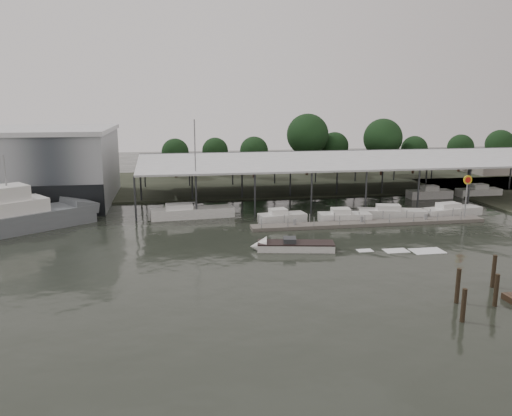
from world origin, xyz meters
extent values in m
plane|color=black|center=(0.00, 0.00, 0.00)|extent=(200.00, 200.00, 0.00)
cube|color=#373B2C|center=(0.00, 42.00, 0.10)|extent=(140.00, 30.00, 0.30)
cube|color=#93999D|center=(-28.00, 30.00, 5.00)|extent=(24.00, 20.00, 10.00)
cube|color=black|center=(-28.00, 19.95, 2.00)|extent=(24.00, 0.30, 4.00)
cube|color=silver|center=(-28.00, 30.00, 10.20)|extent=(24.50, 20.50, 0.60)
cube|color=#323437|center=(17.00, 28.00, 6.76)|extent=(58.00, 0.40, 0.30)
cylinder|color=#323437|center=(-12.00, 16.50, 2.75)|extent=(0.24, 0.24, 5.50)
cylinder|color=#323437|center=(-12.00, 39.50, 2.75)|extent=(0.24, 0.24, 5.50)
cylinder|color=#323437|center=(46.00, 39.50, 2.75)|extent=(0.24, 0.24, 5.50)
cube|color=#635E57|center=(15.00, 10.00, 0.20)|extent=(28.00, 2.00, 0.40)
cylinder|color=gray|center=(2.00, 9.10, 0.80)|extent=(0.10, 0.10, 1.20)
cylinder|color=gray|center=(28.00, 10.90, 0.80)|extent=(0.10, 0.10, 1.20)
cube|color=gray|center=(14.00, 10.00, 0.70)|extent=(0.30, 0.30, 0.70)
cylinder|color=gray|center=(27.00, 10.00, 2.50)|extent=(0.16, 0.16, 5.00)
cylinder|color=yellow|center=(27.00, 10.00, 5.00)|extent=(1.10, 0.12, 1.10)
cylinder|color=red|center=(27.00, 9.93, 5.00)|extent=(0.70, 0.05, 0.70)
cube|color=gray|center=(55.00, 45.00, 2.00)|extent=(10.00, 8.00, 4.00)
cube|color=slate|center=(-24.49, 14.06, 0.90)|extent=(15.81, 13.31, 2.40)
cube|color=slate|center=(-18.77, 18.22, 1.90)|extent=(5.18, 5.51, 1.78)
cube|color=silver|center=(-25.28, 13.50, 2.69)|extent=(8.44, 7.64, 1.80)
cube|color=silver|center=(-25.28, 13.50, 4.39)|extent=(5.11, 5.01, 1.61)
cylinder|color=gray|center=(-25.28, 13.50, 6.79)|extent=(0.18, 0.18, 3.50)
cube|color=white|center=(-5.22, 17.28, 0.50)|extent=(10.35, 3.41, 1.40)
cube|color=silver|center=(-6.84, 17.15, 1.40)|extent=(3.39, 2.05, 0.80)
cylinder|color=gray|center=(-4.71, 17.32, 6.45)|extent=(0.16, 0.16, 11.12)
cylinder|color=gray|center=(-6.53, 17.18, 1.90)|extent=(3.50, 0.40, 0.12)
cube|color=white|center=(4.04, 1.67, 0.35)|extent=(7.62, 3.36, 0.90)
cone|color=white|center=(0.50, 2.36, 0.35)|extent=(1.95, 2.27, 2.00)
cube|color=black|center=(4.04, 1.67, 0.75)|extent=(7.63, 3.42, 0.12)
cube|color=#323437|center=(3.46, 1.79, 1.00)|extent=(1.44, 1.60, 0.50)
cube|color=silver|center=(10.61, 0.40, 0.02)|extent=(2.30, 1.50, 0.04)
cube|color=silver|center=(13.55, -0.16, 0.02)|extent=(3.10, 2.00, 0.04)
cube|color=silver|center=(16.50, -0.73, 0.02)|extent=(3.90, 2.50, 0.04)
cube|color=white|center=(5.22, 13.04, 0.50)|extent=(5.82, 2.94, 1.10)
cube|color=silver|center=(4.72, 13.04, 1.30)|extent=(2.15, 1.86, 0.70)
cube|color=white|center=(12.63, 12.06, 0.50)|extent=(6.30, 2.75, 1.10)
cube|color=silver|center=(12.13, 12.06, 1.30)|extent=(2.28, 1.80, 0.70)
cube|color=white|center=(19.08, 13.02, 0.50)|extent=(8.41, 4.05, 1.10)
cube|color=silver|center=(18.58, 13.02, 1.30)|extent=(3.14, 2.23, 0.70)
cube|color=white|center=(26.99, 12.85, 0.50)|extent=(8.09, 3.51, 1.10)
cube|color=silver|center=(26.49, 12.85, 1.30)|extent=(2.97, 2.05, 0.70)
cylinder|color=#2D2316|center=(14.68, -13.70, 0.89)|extent=(0.32, 0.32, 2.97)
cylinder|color=#2D2316|center=(10.97, -15.66, 0.85)|extent=(0.32, 0.32, 2.89)
cylinder|color=#2D2316|center=(12.32, -12.73, 0.99)|extent=(0.32, 0.32, 3.18)
cylinder|color=#2D2316|center=(16.77, -10.36, 1.00)|extent=(0.32, 0.32, 3.20)
cylinder|color=black|center=(-6.89, 49.17, 1.77)|extent=(0.50, 0.50, 3.53)
sphere|color=#173415|center=(-6.89, 49.17, 4.95)|extent=(4.95, 4.95, 4.95)
cylinder|color=black|center=(0.58, 50.87, 1.76)|extent=(0.50, 0.50, 3.51)
sphere|color=#173415|center=(0.58, 50.87, 4.91)|extent=(4.91, 4.91, 4.91)
cylinder|color=black|center=(7.34, 46.62, 1.86)|extent=(0.50, 0.50, 3.71)
sphere|color=#173415|center=(7.34, 46.62, 5.19)|extent=(5.19, 5.19, 5.19)
cylinder|color=black|center=(17.87, 48.36, 2.81)|extent=(0.50, 0.50, 5.62)
sphere|color=#173415|center=(17.87, 48.36, 7.87)|extent=(7.87, 7.87, 7.87)
cylinder|color=black|center=(23.88, 50.31, 1.95)|extent=(0.50, 0.50, 3.90)
sphere|color=#173415|center=(23.88, 50.31, 5.46)|extent=(5.46, 5.46, 5.46)
cylinder|color=black|center=(31.74, 45.67, 2.60)|extent=(0.50, 0.50, 5.19)
sphere|color=#173415|center=(31.74, 45.67, 7.27)|extent=(7.27, 7.27, 7.27)
cylinder|color=black|center=(38.77, 46.71, 1.79)|extent=(0.50, 0.50, 3.58)
sphere|color=#173415|center=(38.77, 46.71, 5.02)|extent=(5.02, 5.02, 5.02)
cylinder|color=black|center=(49.04, 47.61, 1.82)|extent=(0.50, 0.50, 3.64)
sphere|color=#173415|center=(49.04, 47.61, 5.09)|extent=(5.09, 5.09, 5.09)
cylinder|color=black|center=(57.38, 47.29, 2.02)|extent=(0.50, 0.50, 4.04)
sphere|color=#173415|center=(57.38, 47.29, 5.65)|extent=(5.65, 5.65, 5.65)
camera|label=1|loc=(-7.44, -43.42, 14.25)|focal=35.00mm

